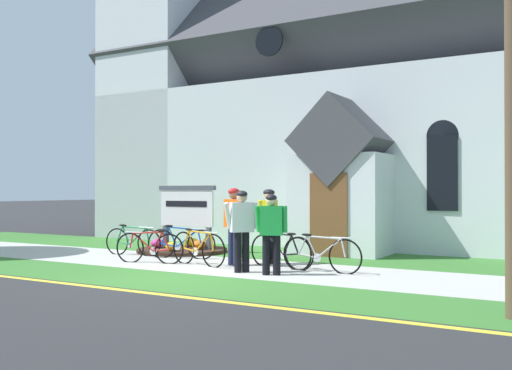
{
  "coord_description": "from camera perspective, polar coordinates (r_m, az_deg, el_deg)",
  "views": [
    {
      "loc": [
        6.81,
        -8.76,
        1.67
      ],
      "look_at": [
        -1.17,
        4.95,
        1.81
      ],
      "focal_mm": 41.05,
      "sensor_mm": 36.0,
      "label": 1
    }
  ],
  "objects": [
    {
      "name": "ground",
      "position": [
        14.56,
        2.11,
        -7.1
      ],
      "size": [
        140.0,
        140.0,
        0.0
      ],
      "primitive_type": "plane",
      "color": "#2B2B2D"
    },
    {
      "name": "cyclist_in_yellow_jersey",
      "position": [
        13.18,
        1.27,
        -3.44
      ],
      "size": [
        0.27,
        0.77,
        1.69
      ],
      "color": "black",
      "rests_on": "ground"
    },
    {
      "name": "bicycle_red",
      "position": [
        12.63,
        2.41,
        -6.42
      ],
      "size": [
        1.66,
        0.41,
        0.79
      ],
      "color": "black",
      "rests_on": "ground"
    },
    {
      "name": "church_building",
      "position": [
        22.14,
        6.56,
        7.68
      ],
      "size": [
        14.76,
        12.4,
        13.65
      ],
      "color": "silver",
      "rests_on": "ground"
    },
    {
      "name": "cyclist_in_white_jersey",
      "position": [
        12.94,
        -2.17,
        -3.42
      ],
      "size": [
        0.61,
        0.49,
        1.72
      ],
      "color": "#191E38",
      "rests_on": "ground"
    },
    {
      "name": "bicycle_yellow",
      "position": [
        12.02,
        6.36,
        -6.7
      ],
      "size": [
        1.77,
        0.1,
        0.8
      ],
      "color": "black",
      "rests_on": "ground"
    },
    {
      "name": "bicycle_silver",
      "position": [
        15.32,
        -11.94,
        -5.38
      ],
      "size": [
        1.69,
        0.2,
        0.81
      ],
      "color": "black",
      "rests_on": "ground"
    },
    {
      "name": "cyclist_in_blue_jersey",
      "position": [
        11.48,
        1.51,
        -4.26
      ],
      "size": [
        0.62,
        0.35,
        1.59
      ],
      "color": "black",
      "rests_on": "ground"
    },
    {
      "name": "grass_verge",
      "position": [
        11.99,
        -14.48,
        -8.49
      ],
      "size": [
        32.0,
        1.92,
        0.01
      ],
      "primitive_type": "cube",
      "color": "#38722D",
      "rests_on": "ground"
    },
    {
      "name": "bicycle_white",
      "position": [
        13.62,
        -10.31,
        -6.0
      ],
      "size": [
        1.66,
        0.43,
        0.79
      ],
      "color": "black",
      "rests_on": "ground"
    },
    {
      "name": "church_lawn",
      "position": [
        16.09,
        -1.23,
        -6.45
      ],
      "size": [
        24.0,
        2.98,
        0.01
      ],
      "primitive_type": "cube",
      "color": "#38722D",
      "rests_on": "ground"
    },
    {
      "name": "curb_paint_stripe",
      "position": [
        11.23,
        -18.53,
        -9.02
      ],
      "size": [
        28.0,
        0.16,
        0.01
      ],
      "primitive_type": "cube",
      "color": "yellow",
      "rests_on": "ground"
    },
    {
      "name": "cyclist_in_green_jersey",
      "position": [
        11.84,
        -1.39,
        -3.88
      ],
      "size": [
        0.52,
        0.56,
        1.67
      ],
      "color": "black",
      "rests_on": "ground"
    },
    {
      "name": "bicycle_orange",
      "position": [
        13.09,
        -5.68,
        -6.14
      ],
      "size": [
        1.7,
        0.43,
        0.83
      ],
      "color": "black",
      "rests_on": "ground"
    },
    {
      "name": "flower_bed",
      "position": [
        15.93,
        -7.24,
        -6.24
      ],
      "size": [
        2.42,
        2.42,
        0.34
      ],
      "color": "#382319",
      "rests_on": "ground"
    },
    {
      "name": "church_sign",
      "position": [
        16.02,
        -6.76,
        -2.3
      ],
      "size": [
        1.82,
        0.16,
        1.79
      ],
      "color": "#474C56",
      "rests_on": "ground"
    },
    {
      "name": "bicycle_blue",
      "position": [
        14.43,
        -7.34,
        -5.64
      ],
      "size": [
        1.73,
        0.49,
        0.84
      ],
      "color": "black",
      "rests_on": "ground"
    },
    {
      "name": "sidewalk_slab",
      "position": [
        13.74,
        -7.54,
        -7.47
      ],
      "size": [
        32.0,
        2.76,
        0.01
      ],
      "primitive_type": "cube",
      "color": "#B7B5AD",
      "rests_on": "ground"
    }
  ]
}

